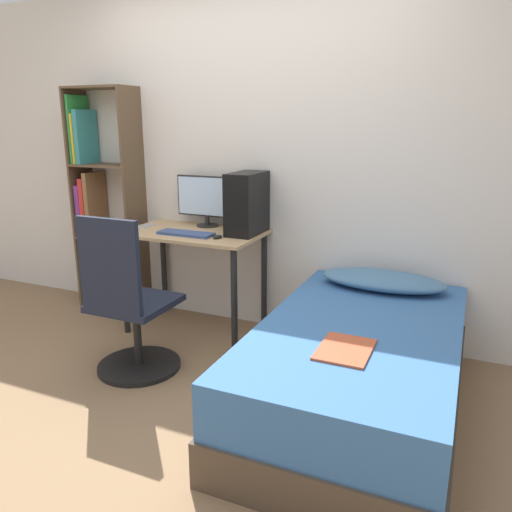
% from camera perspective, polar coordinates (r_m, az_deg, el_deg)
% --- Properties ---
extents(ground_plane, '(14.00, 14.00, 0.00)m').
position_cam_1_polar(ground_plane, '(2.88, -12.61, -17.51)').
color(ground_plane, '#846647').
extents(wall_back, '(8.00, 0.05, 2.50)m').
position_cam_1_polar(wall_back, '(3.72, -0.14, 10.69)').
color(wall_back, silver).
rests_on(wall_back, ground_plane).
extents(desk, '(1.00, 0.61, 0.77)m').
position_cam_1_polar(desk, '(3.68, -7.09, 0.90)').
color(desk, tan).
rests_on(desk, ground_plane).
extents(bookshelf, '(0.56, 0.28, 1.80)m').
position_cam_1_polar(bookshelf, '(4.36, -17.51, 5.44)').
color(bookshelf, brown).
rests_on(bookshelf, ground_plane).
extents(office_chair, '(0.53, 0.53, 1.02)m').
position_cam_1_polar(office_chair, '(3.18, -14.28, -6.53)').
color(office_chair, black).
rests_on(office_chair, ground_plane).
extents(bed, '(1.03, 1.82, 0.50)m').
position_cam_1_polar(bed, '(2.82, 11.57, -12.46)').
color(bed, '#4C3D2D').
rests_on(bed, ground_plane).
extents(pillow, '(0.78, 0.36, 0.11)m').
position_cam_1_polar(pillow, '(3.29, 14.30, -2.71)').
color(pillow, teal).
rests_on(pillow, bed).
extents(magazine, '(0.24, 0.32, 0.01)m').
position_cam_1_polar(magazine, '(2.41, 10.14, -10.46)').
color(magazine, '#B24C2D').
rests_on(magazine, bed).
extents(monitor, '(0.50, 0.17, 0.38)m').
position_cam_1_polar(monitor, '(3.79, -5.64, 6.51)').
color(monitor, black).
rests_on(monitor, desk).
extents(keyboard, '(0.40, 0.14, 0.02)m').
position_cam_1_polar(keyboard, '(3.55, -8.03, 2.56)').
color(keyboard, '#33477A').
rests_on(keyboard, desk).
extents(pc_tower, '(0.19, 0.37, 0.43)m').
position_cam_1_polar(pc_tower, '(3.53, -1.03, 6.04)').
color(pc_tower, black).
rests_on(pc_tower, desk).
extents(mouse, '(0.06, 0.09, 0.02)m').
position_cam_1_polar(mouse, '(3.42, -4.43, 2.21)').
color(mouse, black).
rests_on(mouse, desk).
extents(phone, '(0.07, 0.14, 0.01)m').
position_cam_1_polar(phone, '(3.89, -12.47, 3.38)').
color(phone, '#B7B7BC').
rests_on(phone, desk).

